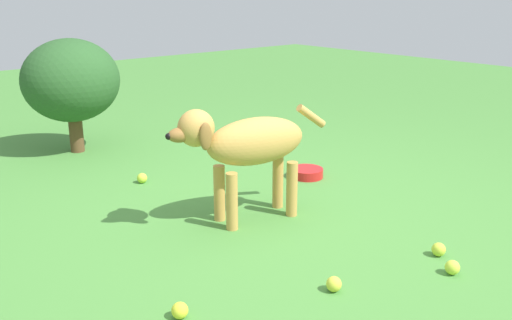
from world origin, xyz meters
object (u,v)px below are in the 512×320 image
at_px(tennis_ball_0, 452,267).
at_px(tennis_ball_2, 180,310).
at_px(dog, 247,144).
at_px(water_bowl, 307,173).
at_px(tennis_ball_3, 439,249).
at_px(tennis_ball_4, 334,284).
at_px(tennis_ball_1, 142,178).

bearing_deg(tennis_ball_0, tennis_ball_2, 155.70).
relative_size(dog, water_bowl, 4.31).
bearing_deg(tennis_ball_3, tennis_ball_2, 163.50).
bearing_deg(tennis_ball_4, tennis_ball_1, 87.20).
relative_size(tennis_ball_2, tennis_ball_3, 1.00).
distance_m(dog, tennis_ball_1, 1.00).
distance_m(tennis_ball_0, water_bowl, 1.44).
height_order(dog, tennis_ball_3, dog).
xyz_separation_m(dog, tennis_ball_2, (-0.82, -0.57, -0.40)).
distance_m(tennis_ball_1, tennis_ball_2, 1.63).
relative_size(tennis_ball_1, tennis_ball_4, 1.00).
bearing_deg(tennis_ball_2, tennis_ball_0, -24.30).
xyz_separation_m(tennis_ball_1, tennis_ball_4, (-0.08, -1.73, 0.00)).
height_order(tennis_ball_4, water_bowl, tennis_ball_4).
distance_m(tennis_ball_1, tennis_ball_3, 1.92).
relative_size(tennis_ball_1, tennis_ball_3, 1.00).
distance_m(tennis_ball_3, water_bowl, 1.27).
bearing_deg(tennis_ball_2, tennis_ball_3, -16.50).
bearing_deg(tennis_ball_4, tennis_ball_3, -9.84).
distance_m(tennis_ball_3, tennis_ball_4, 0.63).
relative_size(tennis_ball_0, tennis_ball_1, 1.00).
bearing_deg(tennis_ball_3, tennis_ball_0, -129.09).
bearing_deg(tennis_ball_2, dog, 34.87).
distance_m(tennis_ball_0, tennis_ball_3, 0.18).
bearing_deg(tennis_ball_2, tennis_ball_4, -22.93).
xyz_separation_m(tennis_ball_2, tennis_ball_3, (1.22, -0.36, 0.00)).
distance_m(tennis_ball_1, water_bowl, 1.09).
height_order(tennis_ball_0, tennis_ball_1, same).
height_order(tennis_ball_1, tennis_ball_2, same).
bearing_deg(tennis_ball_3, tennis_ball_4, 170.16).
height_order(tennis_ball_1, water_bowl, tennis_ball_1).
bearing_deg(tennis_ball_4, tennis_ball_2, 157.07).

